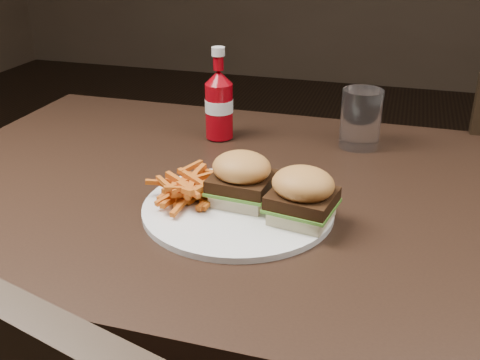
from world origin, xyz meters
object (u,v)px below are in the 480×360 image
(ketchup_bottle, at_px, (219,111))
(tumbler, at_px, (360,120))
(dining_table, at_px, (245,196))
(plate, at_px, (238,208))

(ketchup_bottle, bearing_deg, tumbler, 7.45)
(dining_table, relative_size, ketchup_bottle, 10.52)
(ketchup_bottle, relative_size, tumbler, 0.91)
(dining_table, xyz_separation_m, tumbler, (0.17, 0.24, 0.08))
(dining_table, height_order, tumbler, tumbler)
(tumbler, bearing_deg, plate, -114.58)
(ketchup_bottle, xyz_separation_m, tumbler, (0.29, 0.04, -0.01))
(plate, xyz_separation_m, ketchup_bottle, (-0.13, 0.30, 0.06))
(dining_table, distance_m, ketchup_bottle, 0.25)
(plate, relative_size, tumbler, 2.41)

